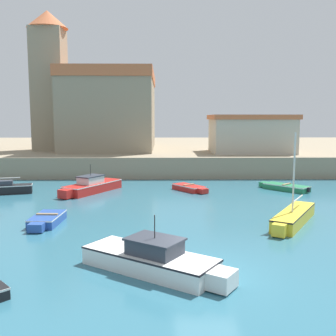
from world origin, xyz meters
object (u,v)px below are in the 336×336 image
(dinghy_red_0, at_px, (190,188))
(dinghy_green_1, at_px, (285,187))
(harbor_shed_far_end, at_px, (251,133))
(sailboat_yellow_6, at_px, (293,217))
(church, at_px, (104,107))
(dinghy_blue_8, at_px, (46,219))
(motorboat_white_3, at_px, (153,259))
(motorboat_red_4, at_px, (91,186))

(dinghy_red_0, relative_size, dinghy_green_1, 0.88)
(dinghy_red_0, height_order, dinghy_green_1, dinghy_green_1)
(dinghy_green_1, distance_m, harbor_shed_far_end, 12.34)
(sailboat_yellow_6, height_order, church, church)
(dinghy_red_0, xyz_separation_m, sailboat_yellow_6, (5.09, -10.15, 0.16))
(dinghy_red_0, distance_m, dinghy_blue_8, 13.30)
(dinghy_blue_8, bearing_deg, harbor_shed_far_end, 53.65)
(dinghy_red_0, height_order, motorboat_white_3, motorboat_white_3)
(dinghy_red_0, height_order, sailboat_yellow_6, sailboat_yellow_6)
(harbor_shed_far_end, bearing_deg, dinghy_red_0, -122.30)
(dinghy_red_0, distance_m, motorboat_white_3, 17.15)
(dinghy_red_0, bearing_deg, church, 118.32)
(motorboat_white_3, bearing_deg, motorboat_red_4, 107.93)
(dinghy_red_0, xyz_separation_m, motorboat_white_3, (-2.57, -16.95, 0.25))
(dinghy_green_1, distance_m, motorboat_red_4, 15.75)
(dinghy_blue_8, relative_size, church, 0.21)
(motorboat_white_3, bearing_deg, harbor_shed_far_end, 70.73)
(church, bearing_deg, motorboat_red_4, -85.20)
(motorboat_red_4, bearing_deg, dinghy_blue_8, -94.69)
(motorboat_white_3, distance_m, church, 35.70)
(motorboat_red_4, relative_size, harbor_shed_far_end, 0.67)
(dinghy_red_0, height_order, harbor_shed_far_end, harbor_shed_far_end)
(dinghy_green_1, distance_m, dinghy_blue_8, 19.46)
(motorboat_white_3, height_order, sailboat_yellow_6, sailboat_yellow_6)
(motorboat_white_3, bearing_deg, church, 101.22)
(motorboat_white_3, bearing_deg, dinghy_blue_8, 131.65)
(dinghy_red_0, distance_m, dinghy_green_1, 7.85)
(dinghy_red_0, bearing_deg, harbor_shed_far_end, 57.70)
(dinghy_red_0, height_order, church, church)
(harbor_shed_far_end, bearing_deg, motorboat_red_4, -141.09)
(motorboat_white_3, height_order, church, church)
(dinghy_red_0, bearing_deg, motorboat_white_3, -98.61)
(harbor_shed_far_end, bearing_deg, dinghy_blue_8, -126.35)
(sailboat_yellow_6, bearing_deg, harbor_shed_far_end, 83.71)
(dinghy_red_0, distance_m, harbor_shed_far_end, 14.61)
(motorboat_white_3, bearing_deg, dinghy_green_1, 58.74)
(sailboat_yellow_6, bearing_deg, church, 117.71)
(dinghy_red_0, relative_size, motorboat_red_4, 0.55)
(sailboat_yellow_6, bearing_deg, motorboat_red_4, 143.46)
(dinghy_green_1, xyz_separation_m, church, (-17.24, 17.22, 7.03))
(dinghy_green_1, relative_size, harbor_shed_far_end, 0.42)
(sailboat_yellow_6, relative_size, harbor_shed_far_end, 0.63)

